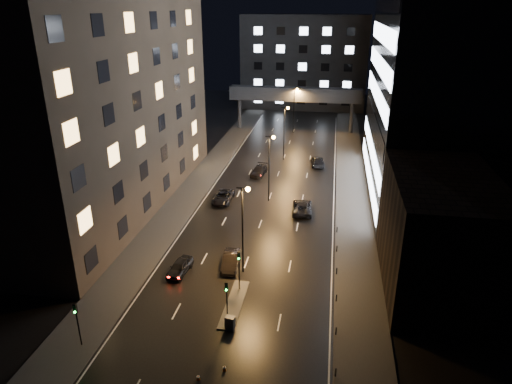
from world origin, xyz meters
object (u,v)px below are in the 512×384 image
(car_away_c, at_px, (223,197))
(utility_cabinet, at_px, (230,322))
(car_away_d, at_px, (259,171))
(car_toward_b, at_px, (317,161))
(car_away_a, at_px, (180,267))
(car_away_b, at_px, (231,261))
(car_toward_a, at_px, (302,207))

(car_away_c, height_order, utility_cabinet, car_away_c)
(car_away_d, bearing_deg, car_toward_b, 40.74)
(utility_cabinet, bearing_deg, car_away_a, 143.24)
(car_away_b, height_order, car_toward_b, car_toward_b)
(car_away_d, height_order, car_toward_b, car_toward_b)
(car_away_b, height_order, car_away_d, car_away_b)
(car_away_a, xyz_separation_m, car_away_c, (0.14, 19.89, 0.02))
(car_away_a, xyz_separation_m, car_toward_b, (13.31, 39.00, 0.07))
(car_away_d, relative_size, utility_cabinet, 4.29)
(car_away_c, distance_m, car_toward_a, 12.06)
(car_away_c, bearing_deg, car_away_a, -90.04)
(car_away_b, distance_m, car_away_d, 30.13)
(car_away_c, height_order, car_away_d, car_away_c)
(car_toward_a, bearing_deg, car_away_a, 52.82)
(car_away_a, distance_m, utility_cabinet, 11.19)
(car_away_a, relative_size, car_toward_a, 0.76)
(car_away_b, distance_m, car_toward_a, 17.37)
(car_away_b, height_order, utility_cabinet, car_away_b)
(car_away_b, bearing_deg, car_away_d, 87.73)
(car_away_b, relative_size, car_toward_b, 0.86)
(car_toward_a, distance_m, utility_cabinet, 26.83)
(utility_cabinet, bearing_deg, car_toward_a, 91.37)
(car_toward_a, height_order, utility_cabinet, car_toward_a)
(car_away_c, height_order, car_toward_a, car_toward_a)
(car_away_c, distance_m, car_away_d, 12.81)
(car_away_c, distance_m, utility_cabinet, 29.14)
(car_away_b, distance_m, car_away_c, 18.45)
(car_away_a, relative_size, car_toward_b, 0.78)
(car_away_d, relative_size, car_toward_b, 0.93)
(car_away_a, relative_size, car_away_c, 0.80)
(car_away_b, bearing_deg, utility_cabinet, -83.21)
(car_toward_a, distance_m, car_toward_b, 20.91)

